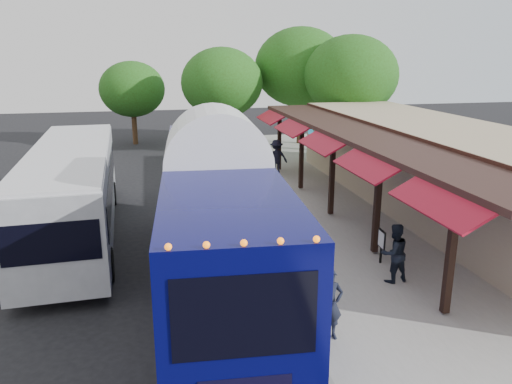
{
  "coord_description": "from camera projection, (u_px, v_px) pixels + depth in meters",
  "views": [
    {
      "loc": [
        -3.16,
        -13.85,
        6.44
      ],
      "look_at": [
        0.36,
        2.27,
        1.8
      ],
      "focal_mm": 35.0,
      "sensor_mm": 36.0,
      "label": 1
    }
  ],
  "objects": [
    {
      "name": "ground",
      "position": [
        260.0,
        268.0,
        15.42
      ],
      "size": [
        90.0,
        90.0,
        0.0
      ],
      "primitive_type": "plane",
      "color": "black",
      "rests_on": "ground"
    },
    {
      "name": "sidewalk",
      "position": [
        359.0,
        215.0,
        20.19
      ],
      "size": [
        10.0,
        40.0,
        0.15
      ],
      "primitive_type": "cube",
      "color": "#9E9B93",
      "rests_on": "ground"
    },
    {
      "name": "curb",
      "position": [
        239.0,
        224.0,
        19.17
      ],
      "size": [
        0.2,
        40.0,
        0.16
      ],
      "primitive_type": "cube",
      "color": "gray",
      "rests_on": "ground"
    },
    {
      "name": "station_shelter",
      "position": [
        438.0,
        168.0,
        20.4
      ],
      "size": [
        8.15,
        20.0,
        3.6
      ],
      "color": "tan",
      "rests_on": "ground"
    },
    {
      "name": "coach_bus",
      "position": [
        217.0,
        216.0,
        13.47
      ],
      "size": [
        3.59,
        12.75,
        4.04
      ],
      "rotation": [
        0.0,
        0.0,
        -0.07
      ],
      "color": "#06084F",
      "rests_on": "ground"
    },
    {
      "name": "city_bus",
      "position": [
        73.0,
        188.0,
        17.7
      ],
      "size": [
        3.1,
        12.06,
        3.22
      ],
      "rotation": [
        0.0,
        0.0,
        0.04
      ],
      "color": "#909398",
      "rests_on": "ground"
    },
    {
      "name": "ped_a",
      "position": [
        330.0,
        304.0,
        11.16
      ],
      "size": [
        0.62,
        0.41,
        1.68
      ],
      "primitive_type": "imported",
      "rotation": [
        0.0,
        0.0,
        -0.01
      ],
      "color": "black",
      "rests_on": "sidewalk"
    },
    {
      "name": "ped_b",
      "position": [
        394.0,
        253.0,
        13.98
      ],
      "size": [
        0.92,
        0.76,
        1.71
      ],
      "primitive_type": "imported",
      "rotation": [
        0.0,
        0.0,
        3.28
      ],
      "color": "black",
      "rests_on": "sidewalk"
    },
    {
      "name": "ped_c",
      "position": [
        253.0,
        202.0,
        19.03
      ],
      "size": [
        0.95,
        0.48,
        1.55
      ],
      "primitive_type": "imported",
      "rotation": [
        0.0,
        0.0,
        3.25
      ],
      "color": "black",
      "rests_on": "sidewalk"
    },
    {
      "name": "ped_d",
      "position": [
        276.0,
        157.0,
        26.31
      ],
      "size": [
        1.23,
        0.73,
        1.86
      ],
      "primitive_type": "imported",
      "rotation": [
        0.0,
        0.0,
        3.18
      ],
      "color": "black",
      "rests_on": "sidewalk"
    },
    {
      "name": "sign_board",
      "position": [
        382.0,
        241.0,
        15.23
      ],
      "size": [
        0.08,
        0.49,
        1.07
      ],
      "rotation": [
        0.0,
        0.0,
        -0.07
      ],
      "color": "black",
      "rests_on": "sidewalk"
    },
    {
      "name": "tree_left",
      "position": [
        222.0,
        83.0,
        32.31
      ],
      "size": [
        5.3,
        5.3,
        6.79
      ],
      "color": "#382314",
      "rests_on": "ground"
    },
    {
      "name": "tree_mid",
      "position": [
        301.0,
        67.0,
        34.37
      ],
      "size": [
        6.36,
        6.36,
        8.14
      ],
      "color": "#382314",
      "rests_on": "ground"
    },
    {
      "name": "tree_right",
      "position": [
        351.0,
        76.0,
        31.25
      ],
      "size": [
        5.88,
        5.88,
        7.53
      ],
      "color": "#382314",
      "rests_on": "ground"
    },
    {
      "name": "tree_far",
      "position": [
        132.0,
        89.0,
        35.16
      ],
      "size": [
        4.58,
        4.58,
        5.87
      ],
      "color": "#382314",
      "rests_on": "ground"
    }
  ]
}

